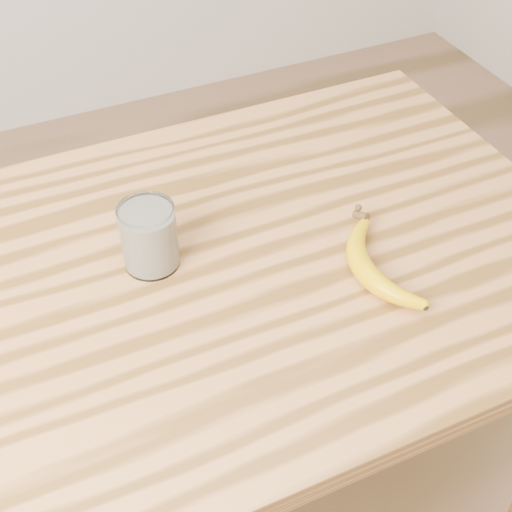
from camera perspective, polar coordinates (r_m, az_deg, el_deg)
name	(u,v)px	position (r m, az deg, el deg)	size (l,w,h in m)	color
table	(220,318)	(1.22, -2.92, -4.96)	(1.20, 0.80, 0.90)	#B77741
smoothie_glass	(149,237)	(1.10, -8.55, 1.51)	(0.09, 0.09, 0.11)	white
banana	(363,269)	(1.10, 8.55, -1.07)	(0.11, 0.29, 0.04)	#E4AE00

